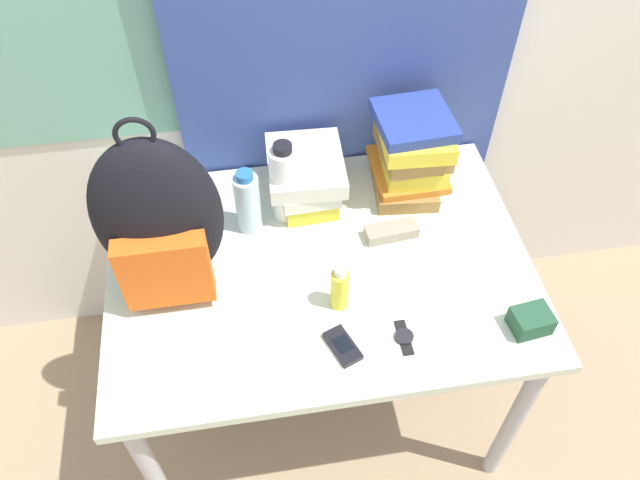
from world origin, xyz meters
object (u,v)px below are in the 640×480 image
camera_pouch (531,321)px  wristwatch (404,337)px  water_bottle (248,202)px  backpack (159,222)px  book_stack_left (306,176)px  sunglasses_case (391,231)px  sports_bottle (285,183)px  sunscreen_bottle (340,288)px  cell_phone (343,346)px  book_stack_center (411,152)px

camera_pouch → wristwatch: camera_pouch is taller
water_bottle → backpack: bearing=-143.3°
book_stack_left → sunglasses_case: (0.22, -0.20, -0.06)m
water_bottle → sports_bottle: (0.11, 0.03, 0.03)m
backpack → wristwatch: (0.57, -0.28, -0.23)m
sunscreen_bottle → sports_bottle: bearing=105.8°
cell_phone → wristwatch: (0.16, 0.00, -0.00)m
book_stack_center → sports_bottle: sports_bottle is taller
water_bottle → camera_pouch: 0.82m
backpack → book_stack_center: backpack is taller
book_stack_left → wristwatch: size_ratio=2.59×
sunscreen_bottle → camera_pouch: 0.49m
book_stack_left → sports_bottle: 0.10m
water_bottle → sunglasses_case: (0.40, -0.10, -0.08)m
sports_bottle → wristwatch: sports_bottle is taller
sports_bottle → book_stack_left: bearing=42.2°
sunscreen_bottle → cell_phone: 0.15m
book_stack_left → sunglasses_case: 0.30m
backpack → book_stack_center: size_ratio=2.01×
backpack → book_stack_center: bearing=20.1°
wristwatch → water_bottle: bearing=128.4°
sports_bottle → camera_pouch: size_ratio=2.53×
book_stack_center → sports_bottle: (-0.38, -0.06, -0.00)m
cell_phone → wristwatch: size_ratio=1.17×
book_stack_left → sports_bottle: bearing=-137.8°
sports_bottle → wristwatch: 0.54m
camera_pouch → book_stack_center: bearing=107.9°
book_stack_center → sunglasses_case: size_ratio=1.74×
sunscreen_bottle → book_stack_left: bearing=93.8°
sports_bottle → wristwatch: size_ratio=2.59×
book_stack_center → sports_bottle: bearing=-170.5°
book_stack_left → book_stack_center: (0.31, 0.00, 0.05)m
book_stack_left → cell_phone: 0.55m
sunglasses_case → camera_pouch: size_ratio=1.48×
wristwatch → camera_pouch: bearing=-3.2°
cell_phone → camera_pouch: size_ratio=1.15×
cell_phone → camera_pouch: camera_pouch is taller
book_stack_left → sunglasses_case: book_stack_left is taller
backpack → water_bottle: bearing=36.7°
book_stack_center → sunscreen_bottle: 0.50m
sunscreen_bottle → wristwatch: size_ratio=1.44×
sports_bottle → book_stack_center: bearing=9.5°
cell_phone → book_stack_left: bearing=91.3°
book_stack_left → sports_bottle: (-0.07, -0.06, 0.04)m
sunscreen_bottle → sunglasses_case: (0.19, 0.21, -0.05)m
book_stack_left → sunscreen_bottle: bearing=-86.2°
backpack → camera_pouch: size_ratio=5.18×
backpack → cell_phone: (0.41, -0.28, -0.22)m
backpack → sunglasses_case: bearing=5.7°
sports_bottle → sunglasses_case: bearing=-25.1°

